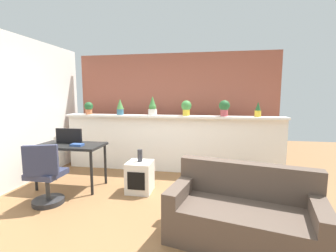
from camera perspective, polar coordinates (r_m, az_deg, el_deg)
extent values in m
plane|color=brown|center=(3.28, -5.79, -21.31)|extent=(12.00, 12.00, 0.00)
cube|color=white|center=(4.94, 0.54, -4.43)|extent=(4.47, 0.16, 1.13)
cube|color=white|center=(4.81, 0.47, 2.30)|extent=(4.47, 0.30, 0.04)
cube|color=#9E5442|center=(5.43, 1.62, 3.95)|extent=(4.47, 0.10, 2.50)
cylinder|color=#C66B42|center=(5.37, -18.44, 3.24)|extent=(0.14, 0.14, 0.11)
sphere|color=#235B2D|center=(5.37, -18.49, 4.53)|extent=(0.18, 0.18, 0.18)
cylinder|color=#386B84|center=(5.08, -11.39, 3.34)|extent=(0.14, 0.14, 0.12)
cone|color=#4C9347|center=(5.07, -11.44, 5.21)|extent=(0.15, 0.15, 0.21)
cylinder|color=silver|center=(4.88, -3.72, 3.33)|extent=(0.18, 0.18, 0.13)
sphere|color=#3D843D|center=(4.88, -3.73, 4.59)|extent=(0.15, 0.15, 0.15)
cone|color=#3D843D|center=(4.87, -3.74, 6.07)|extent=(0.13, 0.13, 0.19)
cylinder|color=gold|center=(4.80, 4.40, 3.23)|extent=(0.14, 0.14, 0.12)
sphere|color=#3D843D|center=(4.79, 4.41, 4.89)|extent=(0.21, 0.21, 0.21)
cylinder|color=#B7474C|center=(4.76, 13.32, 3.07)|extent=(0.14, 0.14, 0.13)
sphere|color=#235B2D|center=(4.75, 13.37, 4.79)|extent=(0.21, 0.21, 0.21)
cylinder|color=gold|center=(4.84, 20.73, 2.80)|extent=(0.12, 0.12, 0.12)
cone|color=#235B2D|center=(4.83, 20.81, 4.48)|extent=(0.10, 0.10, 0.17)
cylinder|color=black|center=(4.55, -29.21, -9.13)|extent=(0.04, 0.04, 0.71)
cylinder|color=black|center=(4.00, -17.88, -10.72)|extent=(0.04, 0.04, 0.71)
cylinder|color=black|center=(4.93, -25.51, -7.68)|extent=(0.04, 0.04, 0.71)
cylinder|color=black|center=(4.43, -14.81, -8.85)|extent=(0.04, 0.04, 0.71)
cube|color=black|center=(4.37, -22.34, -4.33)|extent=(1.10, 0.60, 0.04)
cube|color=black|center=(4.45, -22.68, -2.20)|extent=(0.47, 0.04, 0.26)
cylinder|color=#262628|center=(4.05, -26.74, -15.80)|extent=(0.44, 0.44, 0.07)
cylinder|color=#333333|center=(3.97, -26.92, -13.06)|extent=(0.06, 0.06, 0.34)
cube|color=#2D334C|center=(3.91, -27.10, -10.17)|extent=(0.44, 0.44, 0.08)
cube|color=#2D334C|center=(3.67, -28.22, -7.29)|extent=(0.44, 0.21, 0.42)
cube|color=silver|center=(4.00, -6.76, -11.99)|extent=(0.40, 0.40, 0.50)
cube|color=black|center=(3.83, -7.61, -12.90)|extent=(0.28, 0.04, 0.28)
cylinder|color=#2D2D33|center=(3.93, -6.75, -7.05)|extent=(0.08, 0.08, 0.20)
cube|color=#2D4C8C|center=(4.18, -20.97, -4.24)|extent=(0.20, 0.12, 0.04)
cube|color=brown|center=(2.86, 17.36, -21.66)|extent=(1.69, 1.09, 0.40)
cube|color=brown|center=(2.97, 18.26, -12.11)|extent=(1.56, 0.50, 0.40)
cube|color=brown|center=(2.87, 3.08, -14.99)|extent=(0.32, 0.78, 0.16)
cube|color=brown|center=(2.78, 32.80, -17.03)|extent=(0.32, 0.78, 0.16)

